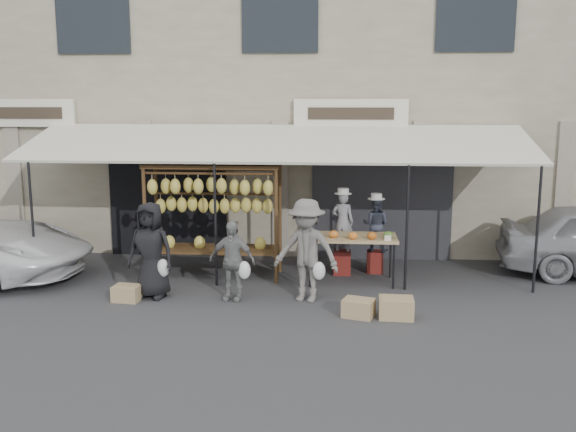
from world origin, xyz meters
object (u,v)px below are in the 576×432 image
object	(u,v)px
customer_right	(306,250)
crate_near_b	(396,308)
customer_left	(151,250)
customer_mid	(232,261)
vendor_right	(376,224)
crate_far	(127,293)
produce_table	(352,238)
vendor_left	(343,222)
crate_near_a	(358,308)
banana_rack	(213,198)

from	to	relation	value
customer_right	crate_near_b	world-z (taller)	customer_right
customer_left	customer_mid	xyz separation A→B (m)	(1.44, -0.04, -0.15)
customer_left	crate_near_b	xyz separation A→B (m)	(4.20, -0.77, -0.69)
vendor_right	crate_far	xyz separation A→B (m)	(-4.39, -2.20, -0.85)
produce_table	vendor_left	world-z (taller)	vendor_left
crate_near_b	crate_near_a	bearing A→B (deg)	179.60
banana_rack	crate_near_b	bearing A→B (deg)	-32.52
customer_left	customer_right	distance (m)	2.72
vendor_left	crate_near_b	distance (m)	2.84
vendor_left	customer_left	xyz separation A→B (m)	(-3.35, -1.78, -0.22)
crate_near_b	customer_right	bearing A→B (deg)	152.09
produce_table	vendor_right	xyz separation A→B (m)	(0.49, 0.78, 0.12)
crate_near_a	produce_table	bearing A→B (deg)	92.35
crate_near_b	customer_left	bearing A→B (deg)	169.59
vendor_right	crate_near_b	bearing A→B (deg)	110.96
customer_mid	customer_right	bearing A→B (deg)	11.63
customer_mid	vendor_right	bearing A→B (deg)	47.15
crate_near_b	crate_far	bearing A→B (deg)	173.46
vendor_left	vendor_right	distance (m)	0.69
crate_near_a	crate_far	world-z (taller)	crate_near_a
customer_left	crate_near_b	world-z (taller)	customer_left
vendor_right	customer_left	xyz separation A→B (m)	(-4.01, -1.95, -0.14)
customer_left	crate_far	bearing A→B (deg)	-137.67
banana_rack	crate_near_a	bearing A→B (deg)	-37.78
vendor_right	customer_left	distance (m)	4.46
crate_far	customer_right	bearing A→B (deg)	4.76
customer_right	crate_near_a	size ratio (longest dim) A/B	3.72
vendor_left	customer_right	xyz separation A→B (m)	(-0.63, -1.77, -0.17)
customer_mid	crate_near_b	world-z (taller)	customer_mid
produce_table	customer_mid	xyz separation A→B (m)	(-2.08, -1.21, -0.17)
vendor_right	vendor_left	bearing A→B (deg)	31.78
vendor_right	produce_table	bearing A→B (deg)	74.92
vendor_left	customer_right	world-z (taller)	customer_right
banana_rack	customer_right	world-z (taller)	banana_rack
customer_left	crate_near_a	size ratio (longest dim) A/B	3.54
banana_rack	crate_near_a	xyz separation A→B (m)	(2.75, -2.13, -1.43)
vendor_left	crate_near_a	distance (m)	2.72
customer_right	crate_near_b	distance (m)	1.83
produce_table	crate_near_b	size ratio (longest dim) A/B	3.11
customer_mid	customer_right	distance (m)	1.30
produce_table	crate_far	size ratio (longest dim) A/B	3.75
vendor_left	customer_right	bearing A→B (deg)	80.94
banana_rack	vendor_left	xyz separation A→B (m)	(2.50, 0.42, -0.51)
produce_table	crate_near_a	size ratio (longest dim) A/B	3.54
vendor_right	customer_mid	bearing A→B (deg)	54.72
vendor_right	customer_left	world-z (taller)	customer_left
produce_table	customer_right	xyz separation A→B (m)	(-0.80, -1.16, 0.03)
crate_near_a	customer_left	bearing A→B (deg)	167.96
banana_rack	vendor_left	bearing A→B (deg)	9.50
vendor_right	customer_right	bearing A→B (deg)	73.41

